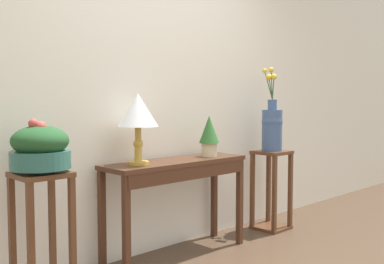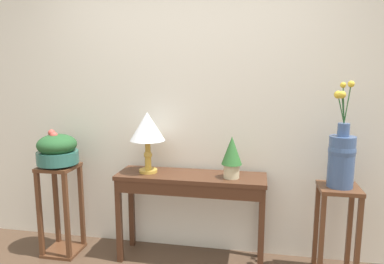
{
  "view_description": "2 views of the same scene",
  "coord_description": "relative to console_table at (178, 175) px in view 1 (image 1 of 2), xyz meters",
  "views": [
    {
      "loc": [
        -2.3,
        -1.32,
        1.23
      ],
      "look_at": [
        0.21,
        1.3,
        0.98
      ],
      "focal_mm": 42.33,
      "sensor_mm": 36.0,
      "label": 1
    },
    {
      "loc": [
        0.59,
        -1.49,
        1.62
      ],
      "look_at": [
        0.06,
        1.28,
        1.13
      ],
      "focal_mm": 32.91,
      "sensor_mm": 36.0,
      "label": 2
    }
  ],
  "objects": [
    {
      "name": "pedestal_stand_left",
      "position": [
        -1.16,
        -0.07,
        -0.25
      ],
      "size": [
        0.3,
        0.3,
        0.81
      ],
      "color": "#56331E",
      "rests_on": "ground"
    },
    {
      "name": "console_table",
      "position": [
        0.0,
        0.0,
        0.0
      ],
      "size": [
        1.25,
        0.37,
        0.77
      ],
      "color": "#472819",
      "rests_on": "ground"
    },
    {
      "name": "back_wall_with_art",
      "position": [
        -0.05,
        0.3,
        0.75
      ],
      "size": [
        9.0,
        0.1,
        2.8
      ],
      "color": "silver",
      "rests_on": "ground"
    },
    {
      "name": "flower_vase_tall_right",
      "position": [
        1.16,
        -0.04,
        0.35
      ],
      "size": [
        0.2,
        0.21,
        0.79
      ],
      "color": "#3D5684",
      "rests_on": "pedestal_stand_right"
    },
    {
      "name": "table_lamp",
      "position": [
        -0.37,
        0.02,
        0.49
      ],
      "size": [
        0.3,
        0.3,
        0.52
      ],
      "color": "gold",
      "rests_on": "console_table"
    },
    {
      "name": "planter_bowl_wide_left",
      "position": [
        -1.16,
        -0.07,
        0.3
      ],
      "size": [
        0.35,
        0.35,
        0.32
      ],
      "color": "#2D665B",
      "rests_on": "pedestal_stand_left"
    },
    {
      "name": "potted_plant_on_console",
      "position": [
        0.34,
        -0.01,
        0.31
      ],
      "size": [
        0.17,
        0.17,
        0.34
      ],
      "color": "beige",
      "rests_on": "console_table"
    },
    {
      "name": "pedestal_stand_right",
      "position": [
        1.16,
        -0.04,
        -0.27
      ],
      "size": [
        0.3,
        0.3,
        0.76
      ],
      "color": "#56331E",
      "rests_on": "ground"
    }
  ]
}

